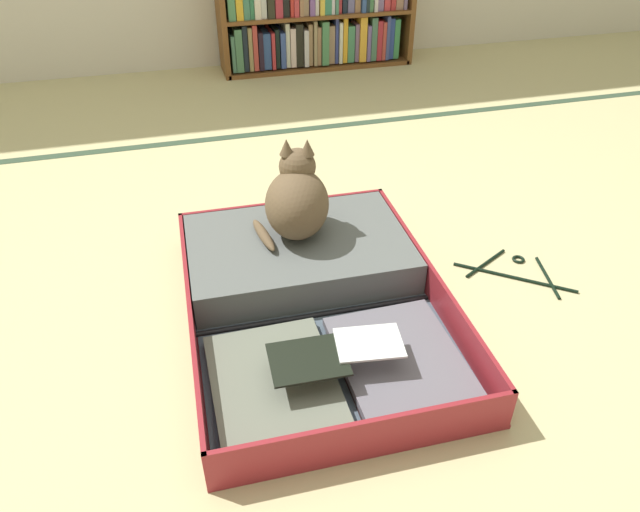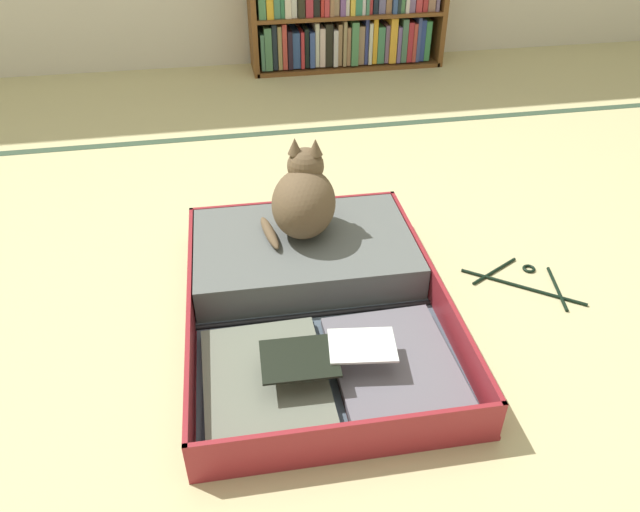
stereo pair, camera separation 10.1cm
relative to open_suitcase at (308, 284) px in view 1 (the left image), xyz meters
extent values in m
plane|color=#C8BE87|center=(0.00, -0.11, -0.05)|extent=(10.00, 10.00, 0.00)
cube|color=#334935|center=(0.00, 1.23, -0.05)|extent=(4.80, 0.05, 0.00)
cube|color=brown|center=(0.59, 2.14, -0.04)|extent=(1.10, 0.27, 0.02)
cube|color=brown|center=(0.59, 2.14, 0.25)|extent=(1.07, 0.27, 0.02)
cube|color=#46765B|center=(0.08, 2.14, 0.08)|extent=(0.02, 0.22, 0.20)
cube|color=#467751|center=(0.11, 2.13, 0.10)|extent=(0.04, 0.22, 0.24)
cube|color=#1D262F|center=(0.15, 2.14, 0.11)|extent=(0.03, 0.22, 0.25)
cube|color=#95804F|center=(0.18, 2.14, 0.10)|extent=(0.02, 0.22, 0.24)
cube|color=#BF4139|center=(0.20, 2.14, 0.11)|extent=(0.03, 0.22, 0.25)
cube|color=black|center=(0.24, 2.14, 0.09)|extent=(0.03, 0.22, 0.21)
cube|color=#325391|center=(0.27, 2.15, 0.08)|extent=(0.04, 0.22, 0.20)
cube|color=#B72D34|center=(0.31, 2.13, 0.08)|extent=(0.02, 0.22, 0.20)
cube|color=black|center=(0.33, 2.15, 0.09)|extent=(0.02, 0.22, 0.22)
cube|color=#395197|center=(0.36, 2.14, 0.08)|extent=(0.03, 0.22, 0.20)
cube|color=beige|center=(0.40, 2.15, 0.11)|extent=(0.02, 0.22, 0.25)
cube|color=beige|center=(0.43, 2.15, 0.09)|extent=(0.03, 0.22, 0.22)
cube|color=black|center=(0.46, 2.15, 0.10)|extent=(0.04, 0.22, 0.24)
cube|color=silver|center=(0.50, 2.14, 0.08)|extent=(0.03, 0.22, 0.21)
cube|color=#A38059|center=(0.53, 2.15, 0.10)|extent=(0.02, 0.22, 0.23)
cube|color=#9A875F|center=(0.56, 2.14, 0.11)|extent=(0.02, 0.22, 0.25)
cube|color=#A17654|center=(0.58, 2.14, 0.09)|extent=(0.02, 0.22, 0.22)
cube|color=#498755|center=(0.62, 2.13, 0.10)|extent=(0.04, 0.22, 0.24)
cube|color=#987A5F|center=(0.66, 2.15, 0.09)|extent=(0.04, 0.22, 0.22)
cube|color=#333D86|center=(0.69, 2.15, 0.11)|extent=(0.02, 0.22, 0.26)
cube|color=silver|center=(0.71, 2.14, 0.10)|extent=(0.02, 0.22, 0.23)
cube|color=gold|center=(0.74, 2.15, 0.11)|extent=(0.03, 0.22, 0.25)
cube|color=#43855D|center=(0.78, 2.15, 0.09)|extent=(0.04, 0.22, 0.21)
cube|color=slate|center=(0.81, 2.15, 0.09)|extent=(0.02, 0.22, 0.22)
cube|color=gold|center=(0.85, 2.14, 0.11)|extent=(0.04, 0.22, 0.26)
cube|color=slate|center=(0.88, 2.14, 0.08)|extent=(0.02, 0.22, 0.20)
cube|color=#48745B|center=(0.92, 2.14, 0.11)|extent=(0.03, 0.22, 0.25)
cube|color=#B02B37|center=(0.95, 2.14, 0.10)|extent=(0.03, 0.22, 0.23)
cube|color=#B24138|center=(0.98, 2.14, 0.09)|extent=(0.02, 0.22, 0.22)
cube|color=#3E4C8A|center=(1.00, 2.14, 0.11)|extent=(0.02, 0.22, 0.25)
cube|color=#2D4490|center=(1.03, 2.15, 0.10)|extent=(0.03, 0.22, 0.23)
cube|color=#38854D|center=(1.06, 2.15, 0.10)|extent=(0.03, 0.22, 0.23)
cube|color=maroon|center=(-0.01, -0.35, -0.05)|extent=(0.72, 0.50, 0.01)
cube|color=maroon|center=(-0.01, -0.59, 0.01)|extent=(0.71, 0.03, 0.13)
cube|color=maroon|center=(-0.36, -0.34, 0.01)|extent=(0.02, 0.49, 0.13)
cube|color=maroon|center=(0.34, -0.36, 0.01)|extent=(0.02, 0.49, 0.13)
cube|color=#465360|center=(-0.01, -0.35, -0.04)|extent=(0.70, 0.48, 0.01)
cube|color=maroon|center=(0.00, 0.14, -0.05)|extent=(0.72, 0.50, 0.01)
cube|color=maroon|center=(0.01, 0.37, 0.01)|extent=(0.71, 0.03, 0.13)
cube|color=maroon|center=(-0.35, 0.14, 0.01)|extent=(0.02, 0.49, 0.13)
cube|color=maroon|center=(0.35, 0.13, 0.01)|extent=(0.02, 0.49, 0.13)
cube|color=#465360|center=(0.00, 0.14, -0.04)|extent=(0.70, 0.48, 0.01)
cylinder|color=black|center=(0.00, -0.11, -0.03)|extent=(0.69, 0.03, 0.02)
cube|color=#202832|center=(-0.18, -0.35, -0.02)|extent=(0.32, 0.43, 0.01)
cube|color=slate|center=(-0.18, -0.34, -0.01)|extent=(0.31, 0.39, 0.02)
cube|color=#2F1D1D|center=(0.16, -0.36, -0.03)|extent=(0.31, 0.35, 0.01)
cube|color=slate|center=(0.16, -0.36, -0.01)|extent=(0.31, 0.40, 0.02)
cube|color=white|center=(0.07, -0.35, 0.06)|extent=(0.18, 0.14, 0.01)
cube|color=black|center=(-0.09, -0.36, 0.06)|extent=(0.19, 0.16, 0.01)
cube|color=#5A5F5D|center=(0.00, 0.14, 0.02)|extent=(0.69, 0.47, 0.11)
cylinder|color=black|center=(-0.19, 0.37, 0.01)|extent=(0.02, 0.02, 0.11)
cylinder|color=black|center=(0.20, 0.36, 0.01)|extent=(0.02, 0.02, 0.11)
cube|color=red|center=(-0.06, -0.58, 0.04)|extent=(0.03, 0.00, 0.02)
cube|color=red|center=(0.21, -0.58, 0.04)|extent=(0.04, 0.00, 0.02)
cube|color=white|center=(-0.05, -0.58, 0.02)|extent=(0.04, 0.00, 0.02)
ellipsoid|color=brown|center=(0.01, 0.17, 0.18)|extent=(0.26, 0.29, 0.21)
ellipsoid|color=brown|center=(0.03, 0.24, 0.13)|extent=(0.16, 0.12, 0.11)
sphere|color=brown|center=(0.03, 0.23, 0.28)|extent=(0.11, 0.11, 0.11)
cone|color=brown|center=(0.05, 0.21, 0.34)|extent=(0.04, 0.04, 0.05)
cone|color=brown|center=(-0.01, 0.23, 0.34)|extent=(0.04, 0.04, 0.05)
sphere|color=#D4CC4B|center=(0.06, 0.26, 0.28)|extent=(0.02, 0.02, 0.02)
sphere|color=#D4CC4B|center=(0.02, 0.28, 0.28)|extent=(0.02, 0.02, 0.02)
ellipsoid|color=brown|center=(-0.10, 0.16, 0.09)|extent=(0.06, 0.19, 0.03)
cylinder|color=black|center=(0.65, -0.08, -0.05)|extent=(0.31, 0.24, 0.01)
cylinder|color=black|center=(0.60, 0.01, -0.05)|extent=(0.19, 0.11, 0.01)
cylinder|color=black|center=(0.76, -0.10, -0.05)|extent=(0.06, 0.21, 0.01)
torus|color=black|center=(0.72, 0.01, -0.05)|extent=(0.06, 0.06, 0.01)
camera|label=1|loc=(-0.33, -1.36, 1.10)|focal=33.32mm
camera|label=2|loc=(-0.23, -1.38, 1.10)|focal=33.32mm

